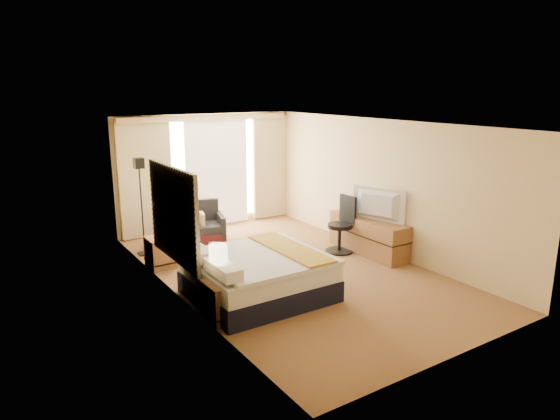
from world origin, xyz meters
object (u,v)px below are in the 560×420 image
nightstand_left (222,301)px  bed (258,275)px  floor_lamp (140,187)px  lamp_left (218,254)px  nightstand_right (161,252)px  loveseat (190,230)px  lamp_right (161,213)px  television (376,205)px  media_dresser (368,236)px  desk_chair (342,227)px

nightstand_left → bed: bearing=26.3°
floor_lamp → lamp_left: (-0.00, -3.33, -0.37)m
nightstand_left → floor_lamp: bearing=90.5°
floor_lamp → lamp_left: floor_lamp is taller
nightstand_right → loveseat: 1.45m
nightstand_left → lamp_right: lamp_right is taller
nightstand_left → nightstand_right: 2.50m
nightstand_left → nightstand_right: (0.00, 2.50, 0.00)m
floor_lamp → lamp_right: bearing=-86.7°
nightstand_left → lamp_left: lamp_left is taller
nightstand_left → nightstand_right: bearing=90.0°
floor_lamp → lamp_left: 3.35m
nightstand_left → television: size_ratio=0.50×
media_dresser → desk_chair: desk_chair is taller
nightstand_right → desk_chair: desk_chair is taller
lamp_left → desk_chair: bearing=22.3°
nightstand_right → floor_lamp: (-0.03, 0.85, 1.06)m
media_dresser → loveseat: (-2.69, 2.49, -0.06)m
bed → loveseat: bed is taller
nightstand_left → loveseat: (1.01, 3.54, 0.01)m
nightstand_right → lamp_right: (0.02, -0.06, 0.74)m
media_dresser → lamp_left: 3.92m
lamp_right → floor_lamp: bearing=93.3°
nightstand_right → media_dresser: 3.97m
nightstand_left → media_dresser: bearing=15.8°
desk_chair → lamp_left: desk_chair is taller
nightstand_right → lamp_left: (-0.03, -2.48, 0.70)m
bed → media_dresser: bearing=12.7°
nightstand_left → media_dresser: media_dresser is taller
desk_chair → television: television is taller
media_dresser → lamp_right: bearing=159.3°
media_dresser → desk_chair: (-0.38, 0.34, 0.15)m
desk_chair → lamp_left: size_ratio=2.07×
lamp_left → nightstand_right: bearing=89.2°
bed → lamp_right: (-0.79, 2.04, 0.66)m
nightstand_right → desk_chair: size_ratio=0.49×
media_dresser → floor_lamp: bearing=148.3°
nightstand_left → television: 3.81m
media_dresser → lamp_right: lamp_right is taller
desk_chair → lamp_right: bearing=161.0°
nightstand_left → television: bearing=12.6°
media_dresser → lamp_left: (-3.73, -1.03, 0.62)m
television → nightstand_right: bearing=47.5°
floor_lamp → nightstand_right: bearing=-88.0°
bed → lamp_left: (-0.84, -0.38, 0.62)m
floor_lamp → television: floor_lamp is taller
loveseat → lamp_right: size_ratio=2.57×
floor_lamp → media_dresser: bearing=-31.7°
media_dresser → nightstand_right: bearing=158.6°
loveseat → desk_chair: size_ratio=1.37×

